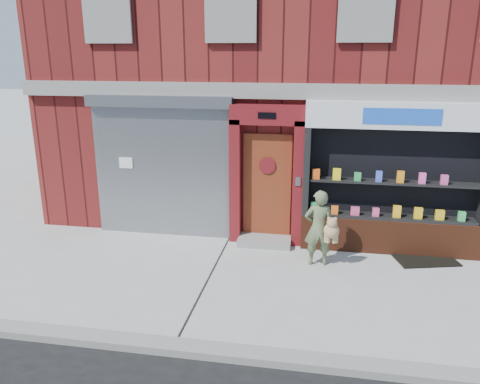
# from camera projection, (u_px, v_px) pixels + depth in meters

# --- Properties ---
(ground) EXTENTS (80.00, 80.00, 0.00)m
(ground) POSITION_uv_depth(u_px,v_px,m) (296.00, 285.00, 8.11)
(ground) COLOR #9E9E99
(ground) RESTS_ON ground
(curb) EXTENTS (60.00, 0.30, 0.12)m
(curb) POSITION_uv_depth(u_px,v_px,m) (286.00, 359.00, 6.06)
(curb) COLOR gray
(curb) RESTS_ON ground
(building) EXTENTS (12.00, 8.16, 8.00)m
(building) POSITION_uv_depth(u_px,v_px,m) (314.00, 48.00, 12.61)
(building) COLOR #591414
(building) RESTS_ON ground
(shutter_bay) EXTENTS (3.10, 0.30, 3.04)m
(shutter_bay) POSITION_uv_depth(u_px,v_px,m) (162.00, 158.00, 9.92)
(shutter_bay) COLOR gray
(shutter_bay) RESTS_ON ground
(red_door_bay) EXTENTS (1.52, 0.58, 2.90)m
(red_door_bay) POSITION_uv_depth(u_px,v_px,m) (267.00, 175.00, 9.57)
(red_door_bay) COLOR #5A0F14
(red_door_bay) RESTS_ON ground
(pharmacy_bay) EXTENTS (3.50, 0.41, 3.00)m
(pharmacy_bay) POSITION_uv_depth(u_px,v_px,m) (393.00, 186.00, 9.14)
(pharmacy_bay) COLOR #592715
(pharmacy_bay) RESTS_ON ground
(woman) EXTENTS (0.67, 0.51, 1.46)m
(woman) POSITION_uv_depth(u_px,v_px,m) (320.00, 228.00, 8.70)
(woman) COLOR #5E6C47
(woman) RESTS_ON ground
(doormat) EXTENTS (1.31, 1.06, 0.03)m
(doormat) POSITION_uv_depth(u_px,v_px,m) (424.00, 258.00, 9.14)
(doormat) COLOR black
(doormat) RESTS_ON ground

